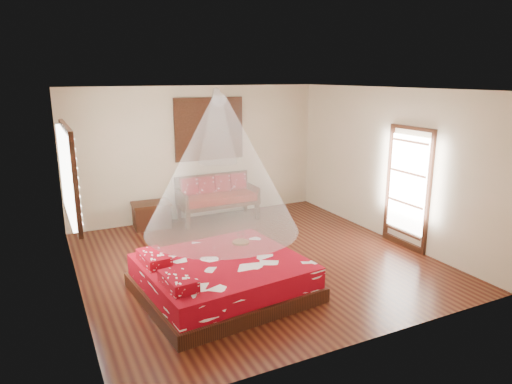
% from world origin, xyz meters
% --- Properties ---
extents(room, '(5.54, 5.54, 2.84)m').
position_xyz_m(room, '(0.00, 0.00, 1.40)').
color(room, '#33100B').
rests_on(room, ground).
extents(bed, '(2.41, 2.22, 0.65)m').
position_xyz_m(bed, '(-0.96, -0.91, 0.25)').
color(bed, black).
rests_on(bed, floor).
extents(daybed, '(1.67, 0.74, 0.94)m').
position_xyz_m(daybed, '(0.26, 2.38, 0.52)').
color(daybed, black).
rests_on(daybed, floor).
extents(storage_chest, '(0.77, 0.58, 0.51)m').
position_xyz_m(storage_chest, '(-1.13, 2.45, 0.26)').
color(storage_chest, black).
rests_on(storage_chest, floor).
extents(shutter_panel, '(1.52, 0.06, 1.32)m').
position_xyz_m(shutter_panel, '(0.26, 2.72, 1.90)').
color(shutter_panel, black).
rests_on(shutter_panel, wall_back).
extents(window_left, '(0.10, 1.74, 1.34)m').
position_xyz_m(window_left, '(-2.71, 0.20, 1.70)').
color(window_left, black).
rests_on(window_left, wall_left).
extents(glazed_door, '(0.08, 1.02, 2.16)m').
position_xyz_m(glazed_door, '(2.72, -0.60, 1.07)').
color(glazed_door, black).
rests_on(glazed_door, floor).
extents(wine_tray, '(0.26, 0.26, 0.21)m').
position_xyz_m(wine_tray, '(-0.43, -0.40, 0.56)').
color(wine_tray, brown).
rests_on(wine_tray, bed).
extents(mosquito_net_main, '(2.09, 2.09, 1.80)m').
position_xyz_m(mosquito_net_main, '(-0.94, -0.91, 1.85)').
color(mosquito_net_main, white).
rests_on(mosquito_net_main, ceiling).
extents(mosquito_net_daybed, '(0.80, 0.80, 1.50)m').
position_xyz_m(mosquito_net_daybed, '(0.26, 2.25, 2.00)').
color(mosquito_net_daybed, white).
rests_on(mosquito_net_daybed, ceiling).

